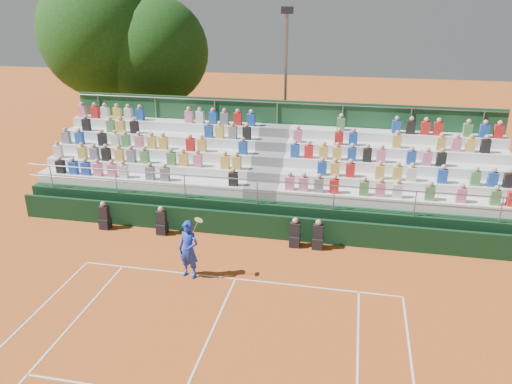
% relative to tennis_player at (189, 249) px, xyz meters
% --- Properties ---
extents(ground, '(90.00, 90.00, 0.00)m').
position_rel_tennis_player_xyz_m(ground, '(1.57, 0.13, -1.03)').
color(ground, '#BF581F').
rests_on(ground, ground).
extents(courtside_wall, '(20.00, 0.15, 1.00)m').
position_rel_tennis_player_xyz_m(courtside_wall, '(1.57, 3.33, -0.53)').
color(courtside_wall, black).
rests_on(courtside_wall, ground).
extents(line_officials, '(9.09, 0.40, 1.19)m').
position_rel_tennis_player_xyz_m(line_officials, '(0.15, 2.88, -0.55)').
color(line_officials, black).
rests_on(line_officials, ground).
extents(grandstand, '(20.00, 5.20, 4.40)m').
position_rel_tennis_player_xyz_m(grandstand, '(1.56, 6.56, 0.06)').
color(grandstand, black).
rests_on(grandstand, ground).
extents(tennis_player, '(0.96, 0.68, 2.22)m').
position_rel_tennis_player_xyz_m(tennis_player, '(0.00, 0.00, 0.00)').
color(tennis_player, '#1835B8').
rests_on(tennis_player, ground).
extents(tree_west, '(7.24, 7.24, 10.48)m').
position_rel_tennis_player_xyz_m(tree_west, '(-9.17, 13.19, 5.82)').
color(tree_west, '#362513').
rests_on(tree_west, ground).
extents(tree_east, '(6.18, 6.18, 9.00)m').
position_rel_tennis_player_xyz_m(tree_east, '(-6.35, 13.47, 4.87)').
color(tree_east, '#362513').
rests_on(tree_east, ground).
extents(floodlight_mast, '(0.60, 0.25, 8.38)m').
position_rel_tennis_player_xyz_m(floodlight_mast, '(1.43, 12.16, 3.84)').
color(floodlight_mast, gray).
rests_on(floodlight_mast, ground).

